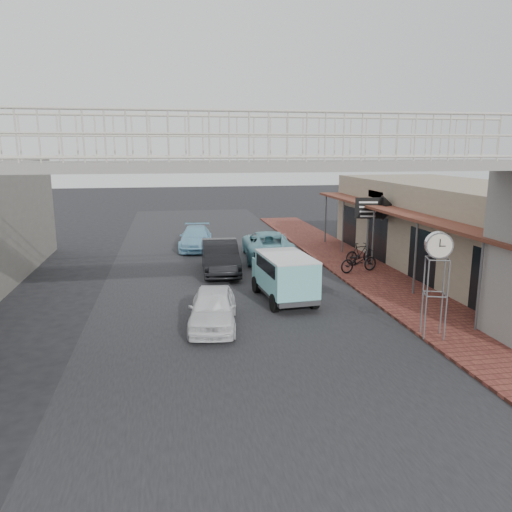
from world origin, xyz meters
name	(u,v)px	position (x,y,z in m)	size (l,w,h in m)	color
ground	(239,314)	(0.00, 0.00, 0.00)	(120.00, 120.00, 0.00)	black
road_strip	(239,314)	(0.00, 0.00, 0.01)	(10.00, 60.00, 0.01)	black
sidewalk	(381,282)	(6.50, 3.00, 0.05)	(3.00, 40.00, 0.10)	brown
shophouse_row	(468,229)	(10.97, 4.00, 2.01)	(7.20, 18.00, 4.00)	gray
footbridge	(260,244)	(0.00, -4.00, 3.18)	(16.40, 2.40, 6.34)	gray
white_hatchback	(213,308)	(-0.97, -1.03, 0.61)	(1.45, 3.60, 1.23)	white
dark_sedan	(220,257)	(0.00, 6.00, 0.74)	(1.56, 4.48, 1.48)	black
angkot_curb	(268,245)	(2.73, 8.60, 0.71)	(2.37, 5.14, 1.43)	#6BAEBA
angkot_far	(196,238)	(-0.77, 11.78, 0.62)	(1.74, 4.27, 1.24)	#7CB9D8
angkot_van	(284,271)	(1.88, 1.25, 1.12)	(1.91, 3.72, 1.77)	black
motorcycle_near	(359,261)	(6.11, 4.62, 0.60)	(0.66, 1.90, 1.00)	black
motorcycle_far	(360,253)	(6.83, 6.26, 0.60)	(0.47, 1.68, 1.01)	black
street_clock	(438,250)	(5.30, -3.28, 2.70)	(0.81, 0.75, 3.13)	#59595B
arrow_sign	(387,209)	(7.82, 5.74, 2.78)	(1.99, 1.30, 3.32)	#59595B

